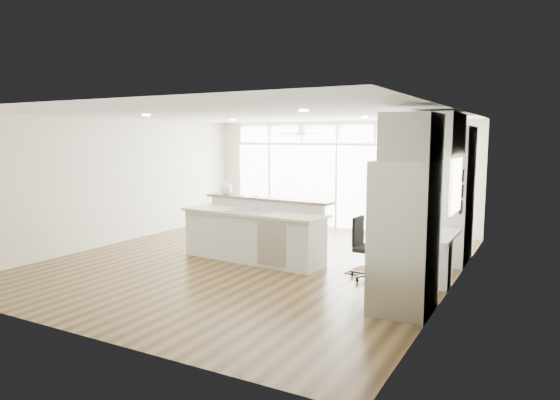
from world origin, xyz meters
The scene contains 24 objects.
floor centered at (0.00, 0.00, -0.01)m, with size 7.00×8.00×0.02m, color #3C2A12.
ceiling centered at (0.00, 0.00, 2.70)m, with size 7.00×8.00×0.02m, color silver.
wall_back centered at (0.00, 4.00, 1.35)m, with size 7.00×0.04×2.70m, color beige.
wall_front centered at (0.00, -4.00, 1.35)m, with size 7.00×0.04×2.70m, color beige.
wall_left centered at (-3.50, 0.00, 1.35)m, with size 0.04×8.00×2.70m, color beige.
wall_right centered at (3.50, 0.00, 1.35)m, with size 0.04×8.00×2.70m, color beige.
glass_wall centered at (0.00, 3.94, 1.05)m, with size 5.80×0.06×2.08m, color white.
transom_row centered at (0.00, 3.94, 2.38)m, with size 5.90×0.06×0.40m, color white.
desk_window centered at (3.46, 0.30, 1.55)m, with size 0.04×0.85×0.85m, color silver.
ceiling_fan centered at (-0.50, 2.80, 2.48)m, with size 1.16×1.16×0.32m, color white.
recessed_lights centered at (0.00, 0.20, 2.68)m, with size 3.40×3.00×0.02m, color #EEE2CA.
oven_cabinet centered at (3.17, 1.80, 1.25)m, with size 0.64×1.20×2.50m, color white.
desk_nook centered at (3.13, 0.30, 0.38)m, with size 0.72×1.30×0.76m, color white.
upper_cabinets centered at (3.17, 0.30, 2.35)m, with size 0.64×1.30×0.64m, color white.
refrigerator centered at (3.11, -1.35, 1.00)m, with size 0.76×0.90×2.00m, color #A7A8AC.
fridge_cabinet centered at (3.17, -1.35, 2.30)m, with size 0.64×0.90×0.60m, color white.
framed_photos centered at (3.46, 0.92, 1.40)m, with size 0.06×0.22×0.80m, color black.
kitchen_island centered at (-0.07, 0.01, 0.57)m, with size 2.87×1.08×1.14m, color white.
rug centered at (2.23, 0.22, 0.01)m, with size 0.87×0.63×0.01m, color #391F12.
office_chair centered at (2.24, -0.11, 0.50)m, with size 0.52×0.48×1.00m, color black.
fishbowl centered at (-0.99, 0.48, 1.26)m, with size 0.24×0.24×0.24m, color white.
monitor centered at (3.05, 0.30, 0.94)m, with size 0.07×0.43×0.36m, color black.
keyboard centered at (2.88, 0.30, 0.77)m, with size 0.12×0.33×0.02m, color silver.
potted_plant centered at (3.17, 1.80, 2.62)m, with size 0.27×0.31×0.24m, color #305424.
Camera 1 is at (4.76, -7.78, 2.30)m, focal length 32.00 mm.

